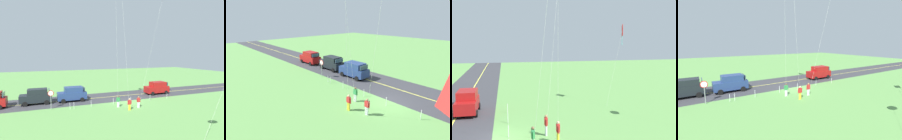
# 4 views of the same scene
# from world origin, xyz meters

# --- Properties ---
(ground_plane) EXTENTS (120.00, 120.00, 0.10)m
(ground_plane) POSITION_xyz_m (0.00, 0.00, -0.05)
(ground_plane) COLOR #60994C
(asphalt_road) EXTENTS (120.00, 7.00, 0.00)m
(asphalt_road) POSITION_xyz_m (0.00, -4.00, 0.00)
(asphalt_road) COLOR #38383D
(asphalt_road) RESTS_ON ground
(road_centre_stripe) EXTENTS (120.00, 0.16, 0.00)m
(road_centre_stripe) POSITION_xyz_m (0.00, -4.00, 0.01)
(road_centre_stripe) COLOR #E5E04C
(road_centre_stripe) RESTS_ON asphalt_road
(car_suv_foreground) EXTENTS (4.40, 2.12, 2.24)m
(car_suv_foreground) POSITION_xyz_m (7.81, -3.44, 1.15)
(car_suv_foreground) COLOR navy
(car_suv_foreground) RESTS_ON ground
(car_parked_west_near) EXTENTS (4.40, 2.12, 2.24)m
(car_parked_west_near) POSITION_xyz_m (-7.67, -3.10, 1.15)
(car_parked_west_near) COLOR maroon
(car_parked_west_near) RESTS_ON ground
(car_parked_east_near) EXTENTS (4.40, 2.12, 2.24)m
(car_parked_east_near) POSITION_xyz_m (13.02, -3.66, 1.15)
(car_parked_east_near) COLOR black
(car_parked_east_near) RESTS_ON ground
(stop_sign) EXTENTS (0.76, 0.08, 2.56)m
(stop_sign) POSITION_xyz_m (11.17, -0.10, 1.80)
(stop_sign) COLOR gray
(stop_sign) RESTS_ON ground
(person_adult_near) EXTENTS (0.58, 0.22, 1.60)m
(person_adult_near) POSITION_xyz_m (1.63, 4.10, 0.86)
(person_adult_near) COLOR yellow
(person_adult_near) RESTS_ON ground
(person_adult_companion) EXTENTS (0.58, 0.22, 1.60)m
(person_adult_companion) POSITION_xyz_m (-0.06, 3.50, 0.86)
(person_adult_companion) COLOR silver
(person_adult_companion) RESTS_ON ground
(person_child_watcher) EXTENTS (0.58, 0.22, 1.60)m
(person_child_watcher) POSITION_xyz_m (2.44, 2.27, 0.86)
(person_child_watcher) COLOR silver
(person_child_watcher) RESTS_ON ground
(fence_post_0) EXTENTS (0.05, 0.05, 0.90)m
(fence_post_0) POSITION_xyz_m (-6.98, 0.70, 0.45)
(fence_post_0) COLOR silver
(fence_post_0) RESTS_ON ground
(fence_post_1) EXTENTS (0.05, 0.05, 0.90)m
(fence_post_1) POSITION_xyz_m (-3.71, 0.70, 0.45)
(fence_post_1) COLOR silver
(fence_post_1) RESTS_ON ground
(fence_post_2) EXTENTS (0.05, 0.05, 0.90)m
(fence_post_2) POSITION_xyz_m (-0.29, 0.70, 0.45)
(fence_post_2) COLOR silver
(fence_post_2) RESTS_ON ground
(fence_post_3) EXTENTS (0.05, 0.05, 0.90)m
(fence_post_3) POSITION_xyz_m (2.56, 0.70, 0.45)
(fence_post_3) COLOR silver
(fence_post_3) RESTS_ON ground
(fence_post_4) EXTENTS (0.05, 0.05, 0.90)m
(fence_post_4) POSITION_xyz_m (5.89, 0.70, 0.45)
(fence_post_4) COLOR silver
(fence_post_4) RESTS_ON ground
(fence_post_5) EXTENTS (0.05, 0.05, 0.90)m
(fence_post_5) POSITION_xyz_m (8.81, 0.70, 0.45)
(fence_post_5) COLOR silver
(fence_post_5) RESTS_ON ground
(fence_post_6) EXTENTS (0.05, 0.05, 0.90)m
(fence_post_6) POSITION_xyz_m (8.28, 0.70, 0.45)
(fence_post_6) COLOR silver
(fence_post_6) RESTS_ON ground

